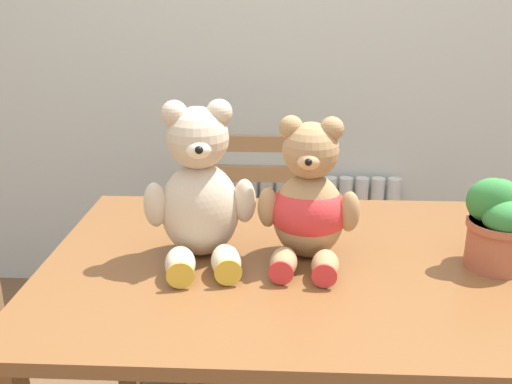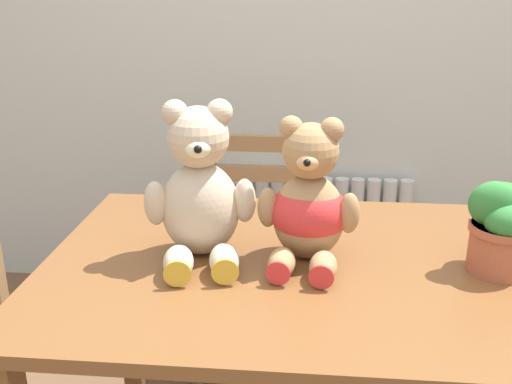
# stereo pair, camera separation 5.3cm
# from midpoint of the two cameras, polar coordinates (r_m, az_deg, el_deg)

# --- Properties ---
(wall_back) EXTENTS (8.00, 0.04, 2.60)m
(wall_back) POSITION_cam_midpoint_polar(r_m,az_deg,el_deg) (2.49, 3.28, 18.20)
(wall_back) COLOR silver
(wall_back) RESTS_ON ground_plane
(radiator) EXTENTS (0.78, 0.10, 0.57)m
(radiator) POSITION_cam_midpoint_polar(r_m,az_deg,el_deg) (2.67, 5.05, -5.01)
(radiator) COLOR silver
(radiator) RESTS_ON ground_plane
(dining_table) EXTENTS (1.19, 0.83, 0.76)m
(dining_table) POSITION_cam_midpoint_polar(r_m,az_deg,el_deg) (1.41, 3.12, -11.00)
(dining_table) COLOR brown
(dining_table) RESTS_ON ground_plane
(wooden_chair_behind) EXTENTS (0.45, 0.43, 0.87)m
(wooden_chair_behind) POSITION_cam_midpoint_polar(r_m,az_deg,el_deg) (2.15, -1.15, -5.23)
(wooden_chair_behind) COLOR #997047
(wooden_chair_behind) RESTS_ON ground_plane
(teddy_bear_left) EXTENTS (0.26, 0.28, 0.37)m
(teddy_bear_left) POSITION_cam_midpoint_polar(r_m,az_deg,el_deg) (1.32, -6.79, -0.07)
(teddy_bear_left) COLOR beige
(teddy_bear_left) RESTS_ON dining_table
(teddy_bear_right) EXTENTS (0.24, 0.25, 0.34)m
(teddy_bear_right) POSITION_cam_midpoint_polar(r_m,az_deg,el_deg) (1.31, 4.13, -1.20)
(teddy_bear_right) COLOR tan
(teddy_bear_right) RESTS_ON dining_table
(potted_plant) EXTENTS (0.18, 0.16, 0.21)m
(potted_plant) POSITION_cam_midpoint_polar(r_m,az_deg,el_deg) (1.38, 22.30, -2.82)
(potted_plant) COLOR #B25B3D
(potted_plant) RESTS_ON dining_table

